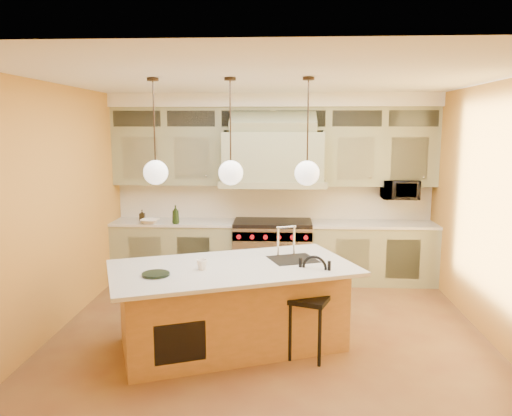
# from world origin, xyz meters

# --- Properties ---
(floor) EXTENTS (5.00, 5.00, 0.00)m
(floor) POSITION_xyz_m (0.00, 0.00, 0.00)
(floor) COLOR brown
(floor) RESTS_ON ground
(ceiling) EXTENTS (5.00, 5.00, 0.00)m
(ceiling) POSITION_xyz_m (0.00, 0.00, 2.90)
(ceiling) COLOR white
(ceiling) RESTS_ON wall_back
(wall_back) EXTENTS (5.00, 0.00, 5.00)m
(wall_back) POSITION_xyz_m (0.00, 2.50, 1.45)
(wall_back) COLOR gold
(wall_back) RESTS_ON ground
(wall_front) EXTENTS (5.00, 0.00, 5.00)m
(wall_front) POSITION_xyz_m (0.00, -2.50, 1.45)
(wall_front) COLOR gold
(wall_front) RESTS_ON ground
(wall_left) EXTENTS (0.00, 5.00, 5.00)m
(wall_left) POSITION_xyz_m (-2.50, 0.00, 1.45)
(wall_left) COLOR gold
(wall_left) RESTS_ON ground
(wall_right) EXTENTS (0.00, 5.00, 5.00)m
(wall_right) POSITION_xyz_m (2.50, 0.00, 1.45)
(wall_right) COLOR gold
(wall_right) RESTS_ON ground
(back_cabinetry) EXTENTS (5.00, 0.77, 2.90)m
(back_cabinetry) POSITION_xyz_m (0.00, 2.23, 1.43)
(back_cabinetry) COLOR gray
(back_cabinetry) RESTS_ON floor
(range) EXTENTS (1.20, 0.74, 0.96)m
(range) POSITION_xyz_m (0.00, 2.14, 0.49)
(range) COLOR silver
(range) RESTS_ON floor
(kitchen_island) EXTENTS (2.89, 2.19, 1.35)m
(kitchen_island) POSITION_xyz_m (-0.39, -0.25, 0.47)
(kitchen_island) COLOR olive
(kitchen_island) RESTS_ON floor
(counter_stool) EXTENTS (0.48, 0.48, 1.06)m
(counter_stool) POSITION_xyz_m (0.45, -0.47, 0.60)
(counter_stool) COLOR black
(counter_stool) RESTS_ON floor
(microwave) EXTENTS (0.54, 0.37, 0.30)m
(microwave) POSITION_xyz_m (1.95, 2.25, 1.45)
(microwave) COLOR black
(microwave) RESTS_ON back_cabinetry
(oil_bottle_a) EXTENTS (0.11, 0.12, 0.29)m
(oil_bottle_a) POSITION_xyz_m (-1.47, 1.92, 1.08)
(oil_bottle_a) COLOR black
(oil_bottle_a) RESTS_ON back_cabinetry
(oil_bottle_b) EXTENTS (0.08, 0.08, 0.17)m
(oil_bottle_b) POSITION_xyz_m (-2.06, 2.15, 1.03)
(oil_bottle_b) COLOR black
(oil_bottle_b) RESTS_ON back_cabinetry
(fruit_bowl) EXTENTS (0.30, 0.30, 0.07)m
(fruit_bowl) POSITION_xyz_m (-1.87, 1.92, 0.97)
(fruit_bowl) COLOR white
(fruit_bowl) RESTS_ON back_cabinetry
(cup) EXTENTS (0.13, 0.13, 0.11)m
(cup) POSITION_xyz_m (-0.69, -0.45, 0.97)
(cup) COLOR white
(cup) RESTS_ON kitchen_island
(pendant_left) EXTENTS (0.26, 0.26, 1.11)m
(pendant_left) POSITION_xyz_m (-1.20, -0.25, 1.95)
(pendant_left) COLOR #2D2319
(pendant_left) RESTS_ON ceiling
(pendant_center) EXTENTS (0.26, 0.26, 1.11)m
(pendant_center) POSITION_xyz_m (-0.40, -0.25, 1.95)
(pendant_center) COLOR #2D2319
(pendant_center) RESTS_ON ceiling
(pendant_right) EXTENTS (0.26, 0.26, 1.11)m
(pendant_right) POSITION_xyz_m (0.40, -0.25, 1.95)
(pendant_right) COLOR #2D2319
(pendant_right) RESTS_ON ceiling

